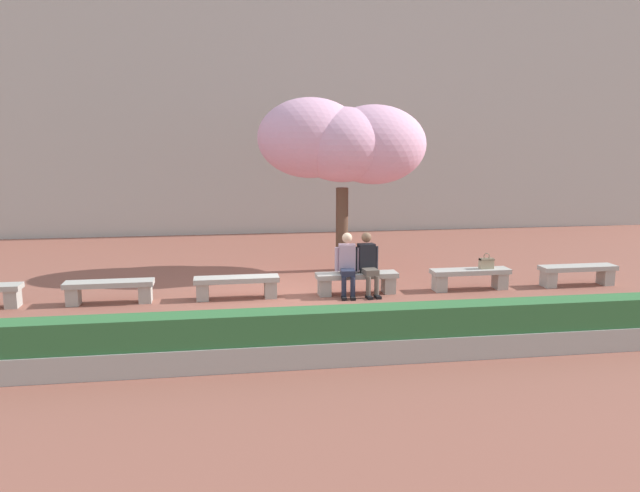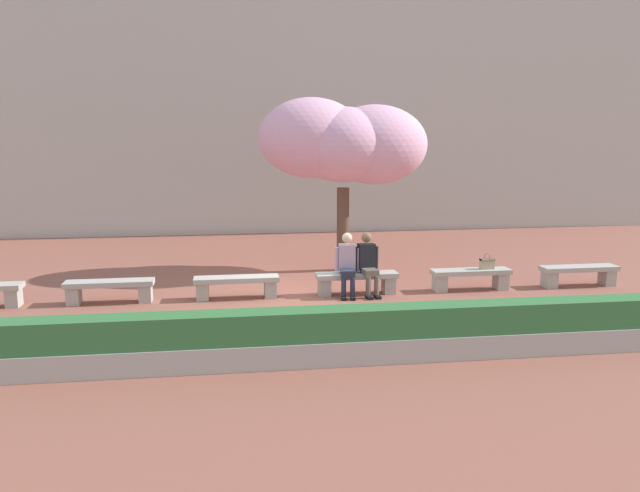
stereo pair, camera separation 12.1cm
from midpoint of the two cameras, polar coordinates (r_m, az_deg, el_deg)
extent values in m
plane|color=#8E5142|center=(12.84, -2.33, -4.61)|extent=(100.00, 100.00, 0.00)
cube|color=#B7B2A8|center=(23.00, -5.43, 14.12)|extent=(28.12, 4.00, 9.83)
cube|color=#ADA89E|center=(13.39, -26.51, -4.29)|extent=(0.24, 0.34, 0.35)
cube|color=#ADA89E|center=(12.89, -18.98, -3.27)|extent=(1.70, 0.43, 0.10)
cube|color=#ADA89E|center=(13.07, -21.87, -4.28)|extent=(0.24, 0.34, 0.35)
cube|color=#ADA89E|center=(12.84, -15.93, -4.19)|extent=(0.24, 0.34, 0.35)
cube|color=#ADA89E|center=(12.67, -7.91, -3.03)|extent=(1.70, 0.43, 0.10)
cube|color=#ADA89E|center=(12.73, -10.95, -4.10)|extent=(0.24, 0.34, 0.35)
cube|color=#ADA89E|center=(12.75, -4.82, -3.93)|extent=(0.24, 0.34, 0.35)
cube|color=#ADA89E|center=(12.94, 3.12, -2.68)|extent=(1.70, 0.43, 0.10)
cube|color=#ADA89E|center=(12.86, 0.14, -3.77)|extent=(0.24, 0.34, 0.35)
cube|color=#ADA89E|center=(13.14, 6.01, -3.53)|extent=(0.24, 0.34, 0.35)
cube|color=#ADA89E|center=(13.65, 13.34, -2.27)|extent=(1.70, 0.43, 0.10)
cube|color=#ADA89E|center=(13.45, 10.62, -3.33)|extent=(0.24, 0.34, 0.35)
cube|color=#ADA89E|center=(13.97, 15.89, -3.05)|extent=(0.24, 0.34, 0.35)
cube|color=#ADA89E|center=(14.75, 22.29, -1.85)|extent=(1.70, 0.43, 0.10)
cube|color=#ADA89E|center=(14.45, 19.93, -2.84)|extent=(0.24, 0.34, 0.35)
cube|color=#ADA89E|center=(15.15, 24.44, -2.57)|extent=(0.24, 0.34, 0.35)
cube|color=black|center=(12.57, 1.93, -4.79)|extent=(0.12, 0.23, 0.06)
cylinder|color=#23283D|center=(12.58, 1.92, -3.79)|extent=(0.10, 0.10, 0.42)
cube|color=black|center=(12.58, 2.76, -4.78)|extent=(0.12, 0.23, 0.06)
cylinder|color=#23283D|center=(12.59, 2.74, -3.78)|extent=(0.10, 0.10, 0.42)
cube|color=#23283D|center=(12.70, 2.28, -2.41)|extent=(0.32, 0.43, 0.12)
cube|color=#B293A8|center=(12.86, 2.21, -1.03)|extent=(0.36, 0.26, 0.54)
sphere|color=beige|center=(12.79, 2.22, 0.76)|extent=(0.21, 0.21, 0.21)
cylinder|color=#B293A8|center=(12.83, 1.28, -1.22)|extent=(0.09, 0.09, 0.50)
cylinder|color=#B293A8|center=(12.86, 3.15, -1.21)|extent=(0.09, 0.09, 0.50)
cube|color=black|center=(12.65, 4.25, -4.71)|extent=(0.13, 0.23, 0.06)
cylinder|color=brown|center=(12.66, 4.17, -3.73)|extent=(0.10, 0.10, 0.42)
cube|color=black|center=(12.71, 5.01, -4.65)|extent=(0.13, 0.23, 0.06)
cylinder|color=brown|center=(12.72, 4.93, -3.67)|extent=(0.10, 0.10, 0.42)
cube|color=brown|center=(12.79, 4.29, -2.34)|extent=(0.33, 0.43, 0.12)
cube|color=black|center=(12.94, 3.98, -0.97)|extent=(0.36, 0.26, 0.54)
sphere|color=brown|center=(12.87, 4.00, 0.80)|extent=(0.21, 0.21, 0.21)
cylinder|color=black|center=(12.86, 3.12, -1.21)|extent=(0.09, 0.09, 0.50)
cylinder|color=black|center=(13.00, 4.88, -1.11)|extent=(0.09, 0.09, 0.50)
cube|color=tan|center=(13.76, 14.72, -1.55)|extent=(0.30, 0.14, 0.22)
cube|color=gray|center=(13.74, 14.75, -1.19)|extent=(0.30, 0.15, 0.04)
torus|color=#807259|center=(13.73, 14.75, -0.90)|extent=(0.14, 0.02, 0.14)
cylinder|color=#513828|center=(15.14, 1.79, 1.53)|extent=(0.30, 0.30, 2.02)
ellipsoid|color=#EAA8C6|center=(14.98, 1.83, 9.25)|extent=(2.36, 2.49, 1.77)
ellipsoid|color=#EAA8C6|center=(14.93, -1.11, 9.85)|extent=(2.51, 2.17, 1.88)
ellipsoid|color=#EAA8C6|center=(15.11, 4.72, 9.22)|extent=(2.51, 2.20, 1.88)
cube|color=#ADA89E|center=(9.14, 0.38, -9.52)|extent=(16.59, 0.50, 0.36)
cube|color=#336B38|center=(9.02, 0.39, -7.13)|extent=(16.49, 0.44, 0.44)
camera|label=1|loc=(0.06, -90.27, -0.05)|focal=35.00mm
camera|label=2|loc=(0.06, 89.73, 0.05)|focal=35.00mm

